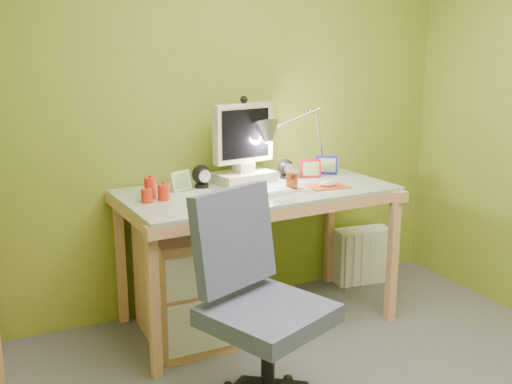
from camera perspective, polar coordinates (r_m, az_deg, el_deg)
name	(u,v)px	position (r m, az deg, el deg)	size (l,w,h in m)	color
wall_back	(212,113)	(3.58, -4.23, 7.53)	(3.20, 0.01, 2.40)	olive
desk	(257,256)	(3.48, 0.09, -6.13)	(1.51, 0.75, 0.81)	tan
monitor	(243,140)	(3.47, -1.21, 4.96)	(0.36, 0.21, 0.50)	beige
speaker_left	(202,176)	(3.39, -5.21, 1.53)	(0.11, 0.11, 0.13)	black
speaker_right	(286,169)	(3.61, 2.83, 2.22)	(0.10, 0.10, 0.12)	black
keyboard	(255,194)	(3.20, -0.10, -0.15)	(0.41, 0.13, 0.02)	white
mousepad	(328,186)	(3.43, 6.85, 0.55)	(0.22, 0.16, 0.01)	#C53F1E
mouse	(328,183)	(3.42, 6.86, 0.82)	(0.12, 0.07, 0.04)	silver
amber_tumbler	(292,181)	(3.37, 3.45, 1.08)	(0.07, 0.07, 0.09)	#893713
candle_cluster	(152,190)	(3.15, -9.85, 0.23)	(0.15, 0.13, 0.11)	red
photo_frame_red	(310,168)	(3.65, 5.20, 2.26)	(0.13, 0.02, 0.11)	red
photo_frame_blue	(326,165)	(3.76, 6.72, 2.58)	(0.13, 0.02, 0.11)	#151694
photo_frame_green	(181,181)	(3.33, -7.17, 1.06)	(0.13, 0.02, 0.11)	#C3D693
desk_lamp	(310,127)	(3.67, 5.21, 6.23)	(0.56, 0.24, 0.60)	#BCBBC0
task_chair	(268,311)	(2.60, 1.15, -11.27)	(0.54, 0.54, 0.98)	#464F74
radiator	(362,255)	(4.18, 10.02, -5.96)	(0.38, 0.15, 0.38)	white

